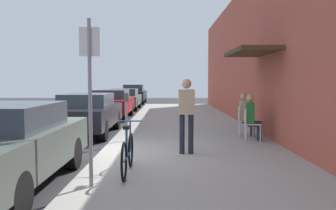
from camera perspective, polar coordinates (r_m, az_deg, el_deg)
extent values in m
plane|color=#2D2D30|center=(8.67, -10.74, -8.06)|extent=(60.00, 60.00, 0.00)
cube|color=#9E9B93|center=(10.49, 3.57, -5.60)|extent=(4.50, 32.00, 0.12)
cube|color=#BC5442|center=(10.82, 16.58, 8.68)|extent=(0.30, 32.00, 5.45)
cube|color=#4C381E|center=(10.69, 12.83, 8.14)|extent=(1.10, 2.80, 0.12)
cube|color=#47514C|center=(6.52, -24.61, -6.47)|extent=(1.80, 4.40, 0.65)
cube|color=#333D47|center=(6.59, -24.20, -1.67)|extent=(1.48, 2.11, 0.42)
cylinder|color=black|center=(7.58, -14.69, -7.35)|extent=(0.22, 0.64, 0.64)
cylinder|color=black|center=(5.07, -22.73, -13.10)|extent=(0.22, 0.64, 0.64)
cube|color=black|center=(12.30, -12.68, -1.62)|extent=(1.80, 4.40, 0.63)
cube|color=#333D47|center=(12.41, -12.57, 0.82)|extent=(1.48, 2.11, 0.40)
cylinder|color=black|center=(13.52, -8.12, -2.42)|extent=(0.22, 0.64, 0.64)
cylinder|color=black|center=(13.84, -14.63, -2.36)|extent=(0.22, 0.64, 0.64)
cylinder|color=black|center=(10.85, -10.15, -3.96)|extent=(0.22, 0.64, 0.64)
cylinder|color=black|center=(11.24, -18.15, -3.82)|extent=(0.22, 0.64, 0.64)
cube|color=maroon|center=(17.42, -8.91, -0.02)|extent=(1.80, 4.40, 0.62)
cube|color=#333D47|center=(17.54, -8.85, 1.70)|extent=(1.48, 2.11, 0.42)
cylinder|color=black|center=(18.69, -5.86, -0.70)|extent=(0.22, 0.64, 0.64)
cylinder|color=black|center=(18.92, -10.63, -0.69)|extent=(0.22, 0.64, 0.64)
cylinder|color=black|center=(15.99, -6.85, -1.46)|extent=(0.22, 0.64, 0.64)
cylinder|color=black|center=(16.26, -12.41, -1.43)|extent=(0.22, 0.64, 0.64)
cube|color=#47514C|center=(22.75, -6.81, 0.79)|extent=(1.80, 4.40, 0.56)
cube|color=#333D47|center=(22.88, -6.78, 2.04)|extent=(1.48, 2.11, 0.42)
cylinder|color=black|center=(24.04, -4.55, 0.30)|extent=(0.22, 0.64, 0.64)
cylinder|color=black|center=(24.22, -8.29, 0.29)|extent=(0.22, 0.64, 0.64)
cylinder|color=black|center=(21.33, -5.13, -0.15)|extent=(0.22, 0.64, 0.64)
cylinder|color=black|center=(21.53, -9.33, -0.14)|extent=(0.22, 0.64, 0.64)
cube|color=black|center=(28.77, -5.38, 1.53)|extent=(1.80, 4.40, 0.67)
cube|color=#333D47|center=(28.91, -5.36, 2.71)|extent=(1.48, 2.11, 0.50)
cylinder|color=black|center=(30.08, -3.63, 0.99)|extent=(0.22, 0.64, 0.64)
cylinder|color=black|center=(30.23, -6.63, 0.99)|extent=(0.22, 0.64, 0.64)
cylinder|color=black|center=(27.37, -4.00, 0.72)|extent=(0.22, 0.64, 0.64)
cylinder|color=black|center=(27.52, -7.29, 0.71)|extent=(0.22, 0.64, 0.64)
cylinder|color=slate|center=(10.10, -6.54, -2.49)|extent=(0.07, 0.07, 1.10)
cube|color=#383D42|center=(10.05, -6.57, 1.25)|extent=(0.12, 0.10, 0.22)
cylinder|color=gray|center=(5.72, -12.12, 0.21)|extent=(0.06, 0.06, 2.60)
cube|color=white|center=(5.76, -12.21, 9.70)|extent=(0.32, 0.02, 0.44)
torus|color=black|center=(7.07, -5.88, -6.99)|extent=(0.04, 0.66, 0.66)
torus|color=black|center=(6.04, -6.91, -8.84)|extent=(0.04, 0.66, 0.66)
cylinder|color=#1E4C8C|center=(6.55, -6.36, -7.84)|extent=(0.04, 1.05, 0.04)
cylinder|color=#1E4C8C|center=(6.36, -6.52, -5.91)|extent=(0.04, 0.04, 0.50)
cube|color=black|center=(6.32, -6.54, -3.49)|extent=(0.10, 0.20, 0.06)
cylinder|color=#1E4C8C|center=(6.97, -5.94, -4.80)|extent=(0.03, 0.03, 0.56)
cylinder|color=#1E4C8C|center=(6.93, -5.96, -2.52)|extent=(0.46, 0.03, 0.03)
cylinder|color=silver|center=(10.57, 14.09, -4.08)|extent=(0.04, 0.04, 0.45)
cylinder|color=silver|center=(10.19, 14.31, -4.37)|extent=(0.04, 0.04, 0.45)
cylinder|color=silver|center=(10.53, 12.03, -4.08)|extent=(0.04, 0.04, 0.45)
cylinder|color=silver|center=(10.16, 12.17, -4.37)|extent=(0.04, 0.04, 0.45)
cube|color=silver|center=(10.33, 13.17, -2.90)|extent=(0.50, 0.50, 0.03)
cube|color=silver|center=(10.29, 12.05, -1.76)|extent=(0.09, 0.44, 0.40)
cylinder|color=#232838|center=(10.47, 14.09, -4.10)|extent=(0.11, 0.11, 0.47)
cylinder|color=#232838|center=(10.43, 13.40, -2.81)|extent=(0.38, 0.19, 0.14)
cylinder|color=#232838|center=(10.28, 14.20, -4.25)|extent=(0.11, 0.11, 0.47)
cylinder|color=#232838|center=(10.23, 13.50, -2.94)|extent=(0.38, 0.19, 0.14)
cube|color=#267233|center=(10.29, 12.75, -1.21)|extent=(0.27, 0.39, 0.56)
sphere|color=tan|center=(10.27, 12.78, 1.07)|extent=(0.22, 0.22, 0.22)
cylinder|color=silver|center=(11.39, 13.03, -3.50)|extent=(0.04, 0.04, 0.45)
cylinder|color=silver|center=(11.02, 13.21, -3.75)|extent=(0.04, 0.04, 0.45)
cylinder|color=silver|center=(11.37, 11.12, -3.49)|extent=(0.04, 0.04, 0.45)
cylinder|color=silver|center=(10.99, 11.23, -3.74)|extent=(0.04, 0.04, 0.45)
cube|color=silver|center=(11.16, 12.17, -2.40)|extent=(0.50, 0.50, 0.03)
cube|color=silver|center=(11.13, 11.13, -1.34)|extent=(0.09, 0.44, 0.40)
cylinder|color=#232838|center=(11.30, 13.02, -3.51)|extent=(0.11, 0.11, 0.47)
cylinder|color=#232838|center=(11.27, 12.38, -2.32)|extent=(0.38, 0.19, 0.14)
cylinder|color=#232838|center=(11.11, 13.12, -3.64)|extent=(0.11, 0.11, 0.47)
cylinder|color=#232838|center=(11.07, 12.46, -2.43)|extent=(0.38, 0.19, 0.14)
cube|color=#CCB28C|center=(11.13, 11.78, -0.83)|extent=(0.27, 0.39, 0.56)
sphere|color=tan|center=(11.10, 11.81, 1.28)|extent=(0.22, 0.22, 0.22)
cylinder|color=#232838|center=(8.25, 2.22, -4.58)|extent=(0.12, 0.12, 0.90)
cylinder|color=#232838|center=(8.26, 3.61, -4.57)|extent=(0.12, 0.12, 0.90)
cube|color=#CCB28C|center=(8.18, 2.93, 0.49)|extent=(0.36, 0.22, 0.56)
sphere|color=tan|center=(8.16, 2.94, 3.36)|extent=(0.22, 0.22, 0.22)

